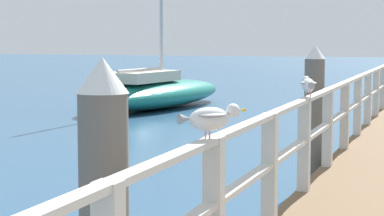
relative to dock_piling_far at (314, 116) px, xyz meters
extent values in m
cube|color=beige|center=(0.38, -5.85, -0.01)|extent=(0.12, 0.12, 0.97)
cube|color=beige|center=(0.38, -4.30, -0.01)|extent=(0.12, 0.12, 0.97)
cube|color=beige|center=(0.38, -2.74, -0.01)|extent=(0.12, 0.12, 0.97)
cube|color=beige|center=(0.38, -1.19, -0.01)|extent=(0.12, 0.12, 0.97)
cube|color=beige|center=(0.38, 0.36, -0.01)|extent=(0.12, 0.12, 0.97)
cube|color=beige|center=(0.38, 1.92, -0.01)|extent=(0.12, 0.12, 0.97)
cube|color=beige|center=(0.38, 3.47, -0.01)|extent=(0.12, 0.12, 0.97)
cube|color=beige|center=(0.38, 5.03, -0.01)|extent=(0.12, 0.12, 0.97)
cube|color=beige|center=(0.38, 6.58, -0.01)|extent=(0.12, 0.12, 0.97)
cube|color=beige|center=(0.38, -0.41, 0.45)|extent=(0.10, 20.21, 0.04)
cube|color=beige|center=(0.38, -0.41, 0.04)|extent=(0.10, 20.21, 0.04)
cone|color=white|center=(0.00, -6.68, 0.90)|extent=(0.29, 0.29, 0.20)
cylinder|color=#6B6056|center=(0.00, 0.00, -0.11)|extent=(0.28, 0.28, 1.82)
cone|color=white|center=(0.00, 0.00, 0.90)|extent=(0.29, 0.29, 0.20)
ellipsoid|color=white|center=(0.38, -5.96, 0.60)|extent=(0.29, 0.29, 0.15)
sphere|color=white|center=(0.50, -5.83, 0.64)|extent=(0.09, 0.09, 0.09)
cone|color=gold|center=(0.54, -5.78, 0.64)|extent=(0.05, 0.05, 0.02)
cone|color=#939399|center=(0.26, -6.08, 0.61)|extent=(0.11, 0.11, 0.07)
ellipsoid|color=#939399|center=(0.38, -5.96, 0.62)|extent=(0.28, 0.28, 0.04)
cylinder|color=tan|center=(0.35, -5.95, 0.50)|extent=(0.01, 0.01, 0.05)
cylinder|color=tan|center=(0.39, -5.98, 0.50)|extent=(0.01, 0.01, 0.05)
ellipsoid|color=white|center=(0.38, -2.56, 0.60)|extent=(0.21, 0.31, 0.15)
sphere|color=white|center=(0.32, -2.39, 0.64)|extent=(0.09, 0.09, 0.09)
cone|color=gold|center=(0.30, -2.33, 0.64)|extent=(0.04, 0.06, 0.02)
cone|color=#939399|center=(0.43, -2.72, 0.61)|extent=(0.09, 0.10, 0.07)
ellipsoid|color=#939399|center=(0.38, -2.56, 0.62)|extent=(0.24, 0.27, 0.04)
cylinder|color=tan|center=(0.36, -2.57, 0.50)|extent=(0.01, 0.01, 0.05)
cylinder|color=tan|center=(0.41, -2.56, 0.50)|extent=(0.01, 0.01, 0.05)
ellipsoid|color=#197266|center=(-6.53, 10.14, -0.60)|extent=(3.22, 7.17, 0.84)
cylinder|color=#B2B2B7|center=(-6.66, 9.28, 0.16)|extent=(0.42, 2.41, 0.08)
cube|color=beige|center=(-6.65, 9.32, -0.04)|extent=(1.61, 2.65, 0.30)
camera|label=1|loc=(1.80, -10.33, 1.11)|focal=69.09mm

